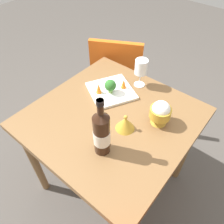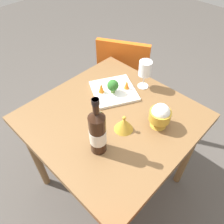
{
  "view_description": "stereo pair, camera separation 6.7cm",
  "coord_description": "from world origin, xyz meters",
  "px_view_note": "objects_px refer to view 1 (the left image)",
  "views": [
    {
      "loc": [
        -0.63,
        -0.52,
        1.63
      ],
      "look_at": [
        0.0,
        0.0,
        0.78
      ],
      "focal_mm": 35.34,
      "sensor_mm": 36.0,
      "label": 1
    },
    {
      "loc": [
        -0.59,
        -0.57,
        1.63
      ],
      "look_at": [
        0.0,
        0.0,
        0.78
      ],
      "focal_mm": 35.34,
      "sensor_mm": 36.0,
      "label": 2
    }
  ],
  "objects_px": {
    "wine_bottle": "(102,133)",
    "rice_bowl_lid": "(125,123)",
    "carrot_garnish_left": "(99,88)",
    "chair_near_window": "(117,73)",
    "carrot_garnish_right": "(124,84)",
    "serving_plate": "(111,91)",
    "rice_bowl": "(160,112)",
    "wine_glass": "(141,68)",
    "broccoli_floret": "(110,86)"
  },
  "relations": [
    {
      "from": "carrot_garnish_right",
      "to": "chair_near_window",
      "type": "bearing_deg",
      "value": 42.66
    },
    {
      "from": "broccoli_floret",
      "to": "carrot_garnish_right",
      "type": "distance_m",
      "value": 0.09
    },
    {
      "from": "wine_bottle",
      "to": "serving_plate",
      "type": "distance_m",
      "value": 0.44
    },
    {
      "from": "wine_bottle",
      "to": "rice_bowl",
      "type": "relative_size",
      "value": 2.26
    },
    {
      "from": "serving_plate",
      "to": "broccoli_floret",
      "type": "bearing_deg",
      "value": -150.71
    },
    {
      "from": "wine_glass",
      "to": "carrot_garnish_right",
      "type": "distance_m",
      "value": 0.14
    },
    {
      "from": "chair_near_window",
      "to": "serving_plate",
      "type": "relative_size",
      "value": 2.51
    },
    {
      "from": "wine_bottle",
      "to": "rice_bowl_lid",
      "type": "bearing_deg",
      "value": -0.96
    },
    {
      "from": "rice_bowl_lid",
      "to": "serving_plate",
      "type": "height_order",
      "value": "rice_bowl_lid"
    },
    {
      "from": "wine_bottle",
      "to": "carrot_garnish_right",
      "type": "distance_m",
      "value": 0.46
    },
    {
      "from": "rice_bowl",
      "to": "broccoli_floret",
      "type": "distance_m",
      "value": 0.34
    },
    {
      "from": "wine_bottle",
      "to": "carrot_garnish_left",
      "type": "bearing_deg",
      "value": 44.1
    },
    {
      "from": "wine_bottle",
      "to": "rice_bowl_lid",
      "type": "height_order",
      "value": "wine_bottle"
    },
    {
      "from": "wine_bottle",
      "to": "rice_bowl_lid",
      "type": "xyz_separation_m",
      "value": [
        0.17,
        -0.0,
        -0.09
      ]
    },
    {
      "from": "wine_bottle",
      "to": "serving_plate",
      "type": "height_order",
      "value": "wine_bottle"
    },
    {
      "from": "carrot_garnish_right",
      "to": "rice_bowl_lid",
      "type": "bearing_deg",
      "value": -141.21
    },
    {
      "from": "carrot_garnish_left",
      "to": "rice_bowl_lid",
      "type": "bearing_deg",
      "value": -111.62
    },
    {
      "from": "serving_plate",
      "to": "rice_bowl_lid",
      "type": "bearing_deg",
      "value": -126.35
    },
    {
      "from": "rice_bowl",
      "to": "carrot_garnish_left",
      "type": "bearing_deg",
      "value": 95.02
    },
    {
      "from": "broccoli_floret",
      "to": "wine_bottle",
      "type": "bearing_deg",
      "value": -145.77
    },
    {
      "from": "chair_near_window",
      "to": "rice_bowl",
      "type": "bearing_deg",
      "value": -64.15
    },
    {
      "from": "wine_bottle",
      "to": "broccoli_floret",
      "type": "bearing_deg",
      "value": 34.23
    },
    {
      "from": "rice_bowl_lid",
      "to": "wine_bottle",
      "type": "bearing_deg",
      "value": 179.04
    },
    {
      "from": "wine_glass",
      "to": "broccoli_floret",
      "type": "distance_m",
      "value": 0.21
    },
    {
      "from": "wine_bottle",
      "to": "rice_bowl_lid",
      "type": "relative_size",
      "value": 3.2
    },
    {
      "from": "wine_bottle",
      "to": "carrot_garnish_right",
      "type": "relative_size",
      "value": 5.23
    },
    {
      "from": "wine_glass",
      "to": "rice_bowl_lid",
      "type": "xyz_separation_m",
      "value": [
        -0.34,
        -0.14,
        -0.09
      ]
    },
    {
      "from": "rice_bowl",
      "to": "carrot_garnish_right",
      "type": "height_order",
      "value": "rice_bowl"
    },
    {
      "from": "rice_bowl",
      "to": "serving_plate",
      "type": "height_order",
      "value": "rice_bowl"
    },
    {
      "from": "rice_bowl",
      "to": "carrot_garnish_right",
      "type": "relative_size",
      "value": 2.32
    },
    {
      "from": "chair_near_window",
      "to": "wine_bottle",
      "type": "relative_size",
      "value": 2.66
    },
    {
      "from": "wine_glass",
      "to": "carrot_garnish_right",
      "type": "relative_size",
      "value": 2.93
    },
    {
      "from": "wine_glass",
      "to": "broccoli_floret",
      "type": "height_order",
      "value": "wine_glass"
    },
    {
      "from": "chair_near_window",
      "to": "rice_bowl_lid",
      "type": "relative_size",
      "value": 8.5
    },
    {
      "from": "wine_glass",
      "to": "broccoli_floret",
      "type": "relative_size",
      "value": 2.09
    },
    {
      "from": "broccoli_floret",
      "to": "carrot_garnish_left",
      "type": "xyz_separation_m",
      "value": [
        -0.05,
        0.05,
        -0.02
      ]
    },
    {
      "from": "wine_bottle",
      "to": "wine_glass",
      "type": "xyz_separation_m",
      "value": [
        0.52,
        0.14,
        0.0
      ]
    },
    {
      "from": "wine_bottle",
      "to": "wine_glass",
      "type": "relative_size",
      "value": 1.79
    },
    {
      "from": "wine_glass",
      "to": "broccoli_floret",
      "type": "bearing_deg",
      "value": 155.77
    },
    {
      "from": "broccoli_floret",
      "to": "chair_near_window",
      "type": "bearing_deg",
      "value": 33.63
    },
    {
      "from": "broccoli_floret",
      "to": "serving_plate",
      "type": "bearing_deg",
      "value": 29.29
    },
    {
      "from": "rice_bowl_lid",
      "to": "rice_bowl",
      "type": "bearing_deg",
      "value": -37.8
    },
    {
      "from": "rice_bowl",
      "to": "wine_glass",
      "type": "bearing_deg",
      "value": 52.48
    },
    {
      "from": "rice_bowl_lid",
      "to": "carrot_garnish_right",
      "type": "bearing_deg",
      "value": 38.79
    },
    {
      "from": "rice_bowl_lid",
      "to": "carrot_garnish_left",
      "type": "height_order",
      "value": "rice_bowl_lid"
    },
    {
      "from": "serving_plate",
      "to": "carrot_garnish_left",
      "type": "height_order",
      "value": "carrot_garnish_left"
    },
    {
      "from": "wine_glass",
      "to": "carrot_garnish_left",
      "type": "bearing_deg",
      "value": 149.97
    },
    {
      "from": "carrot_garnish_left",
      "to": "carrot_garnish_right",
      "type": "relative_size",
      "value": 1.08
    },
    {
      "from": "wine_glass",
      "to": "broccoli_floret",
      "type": "xyz_separation_m",
      "value": [
        -0.18,
        0.08,
        -0.06
      ]
    },
    {
      "from": "rice_bowl",
      "to": "broccoli_floret",
      "type": "bearing_deg",
      "value": 87.96
    }
  ]
}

